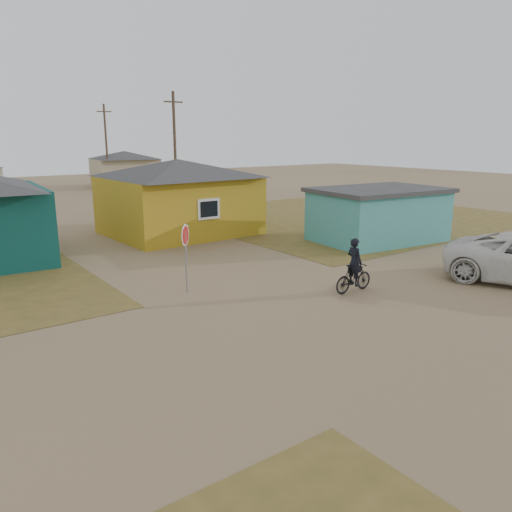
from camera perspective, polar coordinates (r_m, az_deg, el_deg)
The scene contains 9 objects.
ground at distance 14.55m, azimuth 8.78°, elevation -6.93°, with size 120.00×120.00×0.00m, color #8B7150.
grass_ne at distance 33.13m, azimuth 10.11°, elevation 4.57°, with size 20.00×18.00×0.00m, color brown.
house_yellow at distance 26.72m, azimuth -8.81°, elevation 6.83°, with size 7.72×6.76×3.90m.
shed_turquoise at distance 25.34m, azimuth 13.78°, elevation 4.66°, with size 6.71×4.93×2.60m.
house_beige_east at distance 53.44m, azimuth -14.75°, elevation 9.67°, with size 6.95×6.05×3.60m.
utility_pole_near at distance 35.50m, azimuth -9.24°, elevation 11.89°, with size 1.40×0.20×8.00m.
utility_pole_far at distance 50.59m, azimuth -16.72°, elevation 11.94°, with size 1.40×0.20×8.00m.
stop_sign at distance 16.36m, azimuth -8.06°, elevation 1.61°, with size 0.72×0.31×2.30m.
cyclist at distance 16.79m, azimuth 11.13°, elevation -1.86°, with size 1.61×0.58×1.82m.
Camera 1 is at (-9.75, -9.55, 5.04)m, focal length 35.00 mm.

